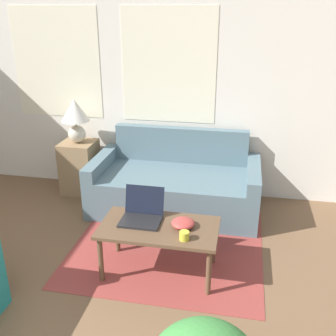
# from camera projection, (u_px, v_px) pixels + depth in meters

# --- Properties ---
(wall_back) EXTENTS (6.52, 0.06, 2.60)m
(wall_back) POSITION_uv_depth(u_px,v_px,m) (119.00, 85.00, 4.72)
(wall_back) COLOR white
(wall_back) RESTS_ON ground_plane
(rug) EXTENTS (1.81, 2.06, 0.01)m
(rug) POSITION_uv_depth(u_px,v_px,m) (172.00, 235.00, 4.03)
(rug) COLOR brown
(rug) RESTS_ON ground_plane
(couch) EXTENTS (1.87, 0.94, 0.86)m
(couch) POSITION_uv_depth(u_px,v_px,m) (176.00, 185.00, 4.54)
(couch) COLOR slate
(couch) RESTS_ON ground_plane
(side_table) EXTENTS (0.41, 0.41, 0.66)m
(side_table) POSITION_uv_depth(u_px,v_px,m) (80.00, 167.00, 4.90)
(side_table) COLOR #937551
(side_table) RESTS_ON ground_plane
(table_lamp) EXTENTS (0.34, 0.34, 0.53)m
(table_lamp) POSITION_uv_depth(u_px,v_px,m) (75.00, 116.00, 4.65)
(table_lamp) COLOR beige
(table_lamp) RESTS_ON side_table
(coffee_table) EXTENTS (1.01, 0.55, 0.45)m
(coffee_table) POSITION_uv_depth(u_px,v_px,m) (159.00, 232.00, 3.35)
(coffee_table) COLOR brown
(coffee_table) RESTS_ON ground_plane
(laptop) EXTENTS (0.35, 0.32, 0.26)m
(laptop) POSITION_uv_depth(u_px,v_px,m) (142.00, 213.00, 3.42)
(laptop) COLOR black
(laptop) RESTS_ON coffee_table
(cup_navy) EXTENTS (0.08, 0.08, 0.07)m
(cup_navy) POSITION_uv_depth(u_px,v_px,m) (184.00, 236.00, 3.12)
(cup_navy) COLOR gold
(cup_navy) RESTS_ON coffee_table
(snack_bowl) EXTENTS (0.20, 0.20, 0.07)m
(snack_bowl) POSITION_uv_depth(u_px,v_px,m) (183.00, 223.00, 3.31)
(snack_bowl) COLOR #B23D38
(snack_bowl) RESTS_ON coffee_table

